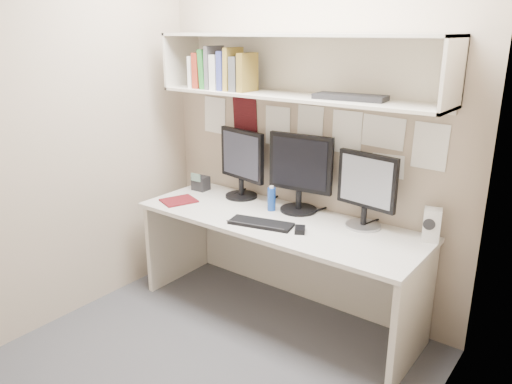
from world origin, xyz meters
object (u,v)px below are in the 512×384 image
Objects in this scene: monitor_right at (366,188)px; speaker at (432,225)px; maroon_notebook at (179,201)px; desk at (277,267)px; monitor_left at (242,161)px; monitor_center at (300,171)px; keyboard at (261,223)px; desk_phone at (201,183)px.

speaker is at bearing 12.05° from monitor_right.
desk is at bearing 32.25° from maroon_notebook.
maroon_notebook is at bearing -118.45° from monitor_left.
monitor_left reaches higher than desk.
monitor_center is 0.48m from keyboard.
monitor_center is 0.94m from maroon_notebook.
desk_phone is (-0.37, -0.06, -0.22)m from monitor_left.
speaker is 1.80m from desk_phone.
desk_phone is at bearing 178.12° from monitor_center.
monitor_right is (1.00, 0.00, -0.01)m from monitor_left.
monitor_right is at bearing 37.17° from maroon_notebook.
speaker is 1.78m from maroon_notebook.
maroon_notebook is (-0.81, -0.37, -0.28)m from monitor_center.
monitor_center is 1.30× the size of keyboard.
monitor_center reaches higher than desk_phone.
keyboard reaches higher than desk.
monitor_right is at bearing 10.81° from monitor_left.
desk is at bearing -149.12° from monitor_right.
keyboard is at bearing -28.89° from monitor_left.
monitor_center reaches higher than keyboard.
monitor_left is 0.95× the size of monitor_center.
maroon_notebook is at bearing -80.19° from desk_phone.
monitor_right is at bearing 22.86° from desk.
desk_phone is (-0.85, 0.16, 0.42)m from desk.
monitor_left reaches higher than monitor_right.
monitor_center is 0.93m from speaker.
maroon_notebook is at bearing -161.52° from monitor_center.
desk_phone is (-1.79, -0.09, -0.04)m from speaker.
maroon_notebook is (-0.79, -0.15, 0.37)m from desk.
speaker reaches higher than maroon_notebook.
monitor_left is 2.15× the size of maroon_notebook.
monitor_left is 0.51m from monitor_center.
speaker is at bearing 34.38° from maroon_notebook.
keyboard is at bearing -136.91° from monitor_right.
monitor_right is at bearing -6.00° from monitor_center.
keyboard is at bearing -23.02° from desk_phone.
desk is 0.96m from desk_phone.
monitor_left is (-0.48, 0.22, 0.64)m from desk.
desk_phone is (-1.37, -0.06, -0.21)m from monitor_right.
monitor_right is at bearing 0.66° from desk_phone.
monitor_left is at bearing 155.65° from desk.
monitor_center is at bearing 45.81° from maroon_notebook.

